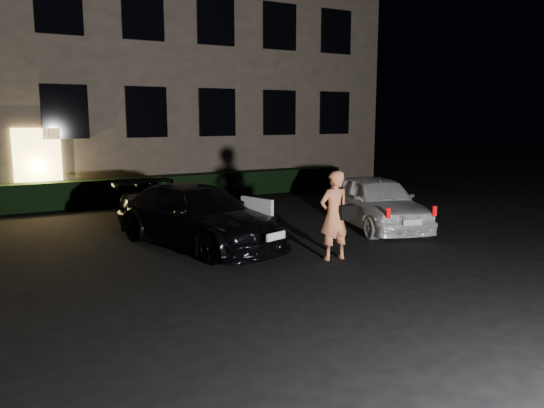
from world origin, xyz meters
TOP-DOWN VIEW (x-y plane):
  - ground at (0.00, 0.00)m, footprint 80.00×80.00m
  - building at (-0.00, 14.99)m, footprint 20.00×8.11m
  - hedge at (0.00, 10.50)m, footprint 15.00×0.70m
  - sedan at (-0.95, 3.87)m, footprint 3.15×4.96m
  - hatch at (3.79, 3.44)m, footprint 2.65×4.27m
  - man at (1.01, 1.43)m, footprint 0.74×0.45m

SIDE VIEW (x-z plane):
  - ground at x=0.00m, z-range 0.00..0.00m
  - hedge at x=0.00m, z-range 0.00..0.85m
  - sedan at x=-0.95m, z-range 0.00..1.34m
  - hatch at x=3.79m, z-range 0.00..1.36m
  - man at x=1.01m, z-range 0.00..1.80m
  - building at x=0.00m, z-range 0.00..12.00m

